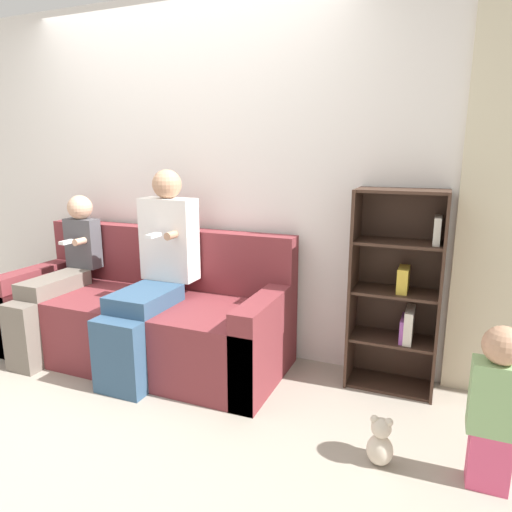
# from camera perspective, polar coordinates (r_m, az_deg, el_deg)

# --- Properties ---
(ground_plane) EXTENTS (14.00, 14.00, 0.00)m
(ground_plane) POSITION_cam_1_polar(r_m,az_deg,el_deg) (3.12, -17.08, -15.96)
(ground_plane) COLOR #9E9384
(back_wall) EXTENTS (10.00, 0.06, 2.55)m
(back_wall) POSITION_cam_1_polar(r_m,az_deg,el_deg) (3.51, -8.64, 9.50)
(back_wall) COLOR silver
(back_wall) RESTS_ON ground_plane
(couch) EXTENTS (2.06, 0.81, 0.92)m
(couch) POSITION_cam_1_polar(r_m,az_deg,el_deg) (3.41, -13.67, -7.51)
(couch) COLOR maroon
(couch) RESTS_ON ground_plane
(adult_seated) EXTENTS (0.39, 0.77, 1.36)m
(adult_seated) POSITION_cam_1_polar(r_m,az_deg,el_deg) (3.14, -12.68, -1.72)
(adult_seated) COLOR #335170
(adult_seated) RESTS_ON ground_plane
(child_seated) EXTENTS (0.27, 0.79, 1.15)m
(child_seated) POSITION_cam_1_polar(r_m,az_deg,el_deg) (3.65, -23.53, -2.17)
(child_seated) COLOR #70665B
(child_seated) RESTS_ON ground_plane
(toddler_standing) EXTENTS (0.21, 0.17, 0.76)m
(toddler_standing) POSITION_cam_1_polar(r_m,az_deg,el_deg) (2.33, 27.75, -16.12)
(toddler_standing) COLOR #DB4C75
(toddler_standing) RESTS_ON ground_plane
(bookshelf) EXTENTS (0.53, 0.30, 1.26)m
(bookshelf) POSITION_cam_1_polar(r_m,az_deg,el_deg) (2.99, 17.37, -4.28)
(bookshelf) COLOR #3D281E
(bookshelf) RESTS_ON ground_plane
(teddy_bear) EXTENTS (0.13, 0.10, 0.25)m
(teddy_bear) POSITION_cam_1_polar(r_m,az_deg,el_deg) (2.43, 15.26, -21.56)
(teddy_bear) COLOR beige
(teddy_bear) RESTS_ON ground_plane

